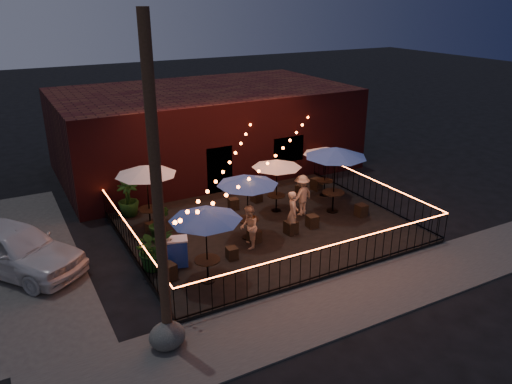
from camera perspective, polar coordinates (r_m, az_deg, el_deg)
ground at (r=17.27m, az=4.36°, el=-6.88°), size 110.00×110.00×0.00m
patio at (r=18.76m, az=1.06°, el=-4.14°), size 10.00×8.00×0.15m
sidewalk at (r=15.03m, az=11.19°, el=-11.86°), size 18.00×2.50×0.05m
brick_building at (r=25.31m, az=-5.93°, el=7.21°), size 14.00×8.00×4.00m
utility_pole at (r=11.32m, az=-11.20°, el=-0.62°), size 0.26×0.26×8.00m
fence_front at (r=15.53m, az=8.44°, el=-7.74°), size 10.00×0.04×1.04m
fence_left at (r=16.84m, az=-13.97°, el=-5.73°), size 0.04×8.00×1.04m
fence_right at (r=21.25m, az=12.88°, el=0.18°), size 0.04×8.00×1.04m
festoon_lights at (r=17.13m, az=-1.33°, el=2.16°), size 10.02×8.72×1.32m
cafe_table_0 at (r=14.39m, az=-5.80°, el=-2.69°), size 2.83×2.83×2.38m
cafe_table_1 at (r=18.23m, az=-12.47°, el=2.37°), size 2.35×2.35×2.44m
cafe_table_2 at (r=17.02m, az=-0.97°, el=1.27°), size 2.74×2.74×2.36m
cafe_table_3 at (r=19.36m, az=2.40°, el=3.21°), size 2.40×2.40×2.16m
cafe_table_4 at (r=19.40m, az=9.12°, el=4.43°), size 2.81×2.81×2.67m
cafe_table_5 at (r=21.18m, az=8.03°, el=4.63°), size 2.57×2.57×2.16m
bistro_chair_0 at (r=15.54m, az=-9.98°, el=-8.95°), size 0.52×0.52×0.50m
bistro_chair_1 at (r=16.44m, az=-2.77°, el=-7.00°), size 0.36×0.36×0.40m
bistro_chair_2 at (r=18.37m, az=-11.75°, el=-4.16°), size 0.48×0.48×0.46m
bistro_chair_3 at (r=19.01m, az=-7.08°, el=-2.96°), size 0.46×0.46×0.44m
bistro_chair_4 at (r=17.44m, az=-0.20°, el=-5.10°), size 0.48×0.48×0.46m
bistro_chair_5 at (r=18.11m, az=4.02°, el=-4.07°), size 0.45×0.45×0.48m
bistro_chair_6 at (r=20.15m, az=-2.60°, el=-1.35°), size 0.42×0.42×0.45m
bistro_chair_7 at (r=20.86m, az=0.06°, el=-0.51°), size 0.44×0.44×0.45m
bistro_chair_8 at (r=18.69m, az=6.44°, el=-3.35°), size 0.42×0.42×0.46m
bistro_chair_9 at (r=19.94m, az=11.93°, el=-2.05°), size 0.42×0.42×0.47m
bistro_chair_10 at (r=21.64m, az=5.17°, el=0.23°), size 0.47×0.47×0.45m
bistro_chair_11 at (r=22.33m, az=6.92°, el=0.91°), size 0.54×0.54×0.51m
patron_a at (r=17.90m, az=4.23°, el=-2.38°), size 0.60×0.70×1.63m
patron_b at (r=16.87m, az=-0.81°, el=-4.05°), size 0.83×0.92×1.53m
patron_c at (r=19.49m, az=5.25°, el=-0.37°), size 1.18×0.88×1.63m
potted_shrub_a at (r=15.98m, az=-11.67°, el=-6.36°), size 1.40×1.26×1.38m
potted_shrub_b at (r=17.71m, az=-11.02°, el=-3.54°), size 0.87×0.77×1.33m
potted_shrub_c at (r=19.99m, az=-14.43°, el=-0.69°), size 1.00×1.00×1.45m
cooler at (r=16.13m, az=-9.05°, el=-6.75°), size 0.83×0.70×0.94m
boulder at (r=13.01m, az=-10.11°, el=-15.89°), size 1.13×1.05×0.71m
car_white at (r=17.48m, az=-25.89°, el=-5.81°), size 4.41×4.94×1.62m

